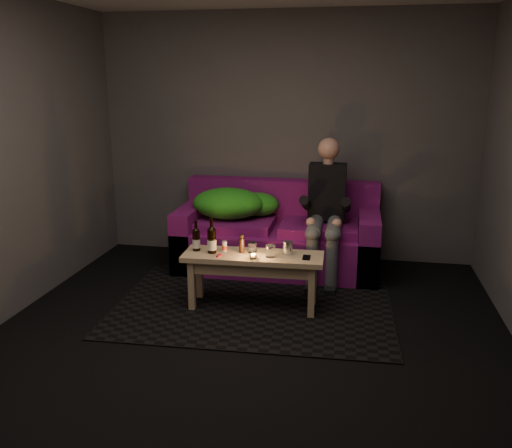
{
  "coord_description": "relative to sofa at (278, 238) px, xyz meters",
  "views": [
    {
      "loc": [
        0.76,
        -3.51,
        1.92
      ],
      "look_at": [
        -0.16,
        1.41,
        0.57
      ],
      "focal_mm": 38.0,
      "sensor_mm": 36.0,
      "label": 1
    }
  ],
  "objects": [
    {
      "name": "rug",
      "position": [
        -0.06,
        -1.03,
        -0.31
      ],
      "size": [
        2.42,
        1.8,
        0.01
      ],
      "primitive_type": "cube",
      "rotation": [
        0.0,
        0.0,
        0.03
      ],
      "color": "black",
      "rests_on": "floor"
    },
    {
      "name": "beer_bottle_b",
      "position": [
        -0.41,
        -1.1,
        0.28
      ],
      "size": [
        0.08,
        0.08,
        0.31
      ],
      "color": "black",
      "rests_on": "coffee_table"
    },
    {
      "name": "pepper_mill",
      "position": [
        -0.16,
        -1.05,
        0.23
      ],
      "size": [
        0.06,
        0.06,
        0.12
      ],
      "primitive_type": "cylinder",
      "rotation": [
        0.0,
        0.0,
        -0.32
      ],
      "color": "black",
      "rests_on": "coffee_table"
    },
    {
      "name": "tealight",
      "position": [
        -0.04,
        -1.19,
        0.19
      ],
      "size": [
        0.06,
        0.06,
        0.04
      ],
      "color": "white",
      "rests_on": "coffee_table"
    },
    {
      "name": "steel_cup",
      "position": [
        0.23,
        -1.03,
        0.22
      ],
      "size": [
        0.11,
        0.11,
        0.11
      ],
      "primitive_type": "cylinder",
      "rotation": [
        0.0,
        0.0,
        0.37
      ],
      "color": "silver",
      "rests_on": "coffee_table"
    },
    {
      "name": "tumbler_back",
      "position": [
        -0.08,
        -1.02,
        0.21
      ],
      "size": [
        0.08,
        0.08,
        0.09
      ],
      "primitive_type": "cylinder",
      "rotation": [
        0.0,
        0.0,
        -0.1
      ],
      "color": "white",
      "rests_on": "coffee_table"
    },
    {
      "name": "floor",
      "position": [
        0.0,
        -1.82,
        -0.32
      ],
      "size": [
        4.5,
        4.5,
        0.0
      ],
      "primitive_type": "plane",
      "color": "black",
      "rests_on": "ground"
    },
    {
      "name": "coffee_table",
      "position": [
        -0.06,
        -1.08,
        0.08
      ],
      "size": [
        1.19,
        0.42,
        0.48
      ],
      "rotation": [
        0.0,
        0.0,
        0.03
      ],
      "color": "tan",
      "rests_on": "rug"
    },
    {
      "name": "room",
      "position": [
        0.0,
        -1.35,
        1.33
      ],
      "size": [
        4.5,
        4.5,
        4.5
      ],
      "color": "silver",
      "rests_on": "ground"
    },
    {
      "name": "sofa",
      "position": [
        0.0,
        0.0,
        0.0
      ],
      "size": [
        2.03,
        0.91,
        0.87
      ],
      "color": "#730F6D",
      "rests_on": "floor"
    },
    {
      "name": "person",
      "position": [
        0.49,
        -0.17,
        0.39
      ],
      "size": [
        0.37,
        0.84,
        1.36
      ],
      "color": "black",
      "rests_on": "sofa"
    },
    {
      "name": "salt_shaker",
      "position": [
        -0.32,
        -1.04,
        0.21
      ],
      "size": [
        0.05,
        0.05,
        0.09
      ],
      "primitive_type": "cylinder",
      "rotation": [
        0.0,
        0.0,
        -0.31
      ],
      "color": "silver",
      "rests_on": "coffee_table"
    },
    {
      "name": "smartphone",
      "position": [
        0.39,
        -1.09,
        0.17
      ],
      "size": [
        0.06,
        0.13,
        0.01
      ],
      "primitive_type": "cube",
      "rotation": [
        0.0,
        0.0,
        0.02
      ],
      "color": "black",
      "rests_on": "coffee_table"
    },
    {
      "name": "beer_bottle_a",
      "position": [
        -0.56,
        -1.06,
        0.27
      ],
      "size": [
        0.07,
        0.07,
        0.27
      ],
      "color": "black",
      "rests_on": "coffee_table"
    },
    {
      "name": "tumbler_front",
      "position": [
        0.1,
        -1.12,
        0.22
      ],
      "size": [
        0.08,
        0.08,
        0.1
      ],
      "primitive_type": "cylinder",
      "rotation": [
        0.0,
        0.0,
        -0.03
      ],
      "color": "white",
      "rests_on": "coffee_table"
    },
    {
      "name": "green_blanket",
      "position": [
        -0.47,
        -0.01,
        0.34
      ],
      "size": [
        0.89,
        0.61,
        0.3
      ],
      "color": "#1B8D19",
      "rests_on": "sofa"
    },
    {
      "name": "red_lighter",
      "position": [
        -0.33,
        -1.18,
        0.17
      ],
      "size": [
        0.03,
        0.07,
        0.01
      ],
      "primitive_type": "cube",
      "rotation": [
        0.0,
        0.0,
        -0.22
      ],
      "color": "red",
      "rests_on": "coffee_table"
    }
  ]
}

